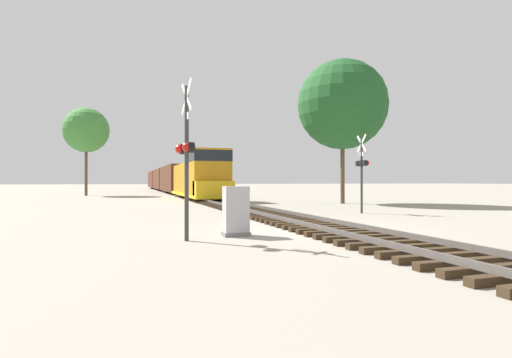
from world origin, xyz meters
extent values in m
plane|color=gray|center=(0.00, 0.00, 0.00)|extent=(400.00, 400.00, 0.00)
cube|color=#382819|center=(0.00, -6.90, 0.08)|extent=(2.60, 0.22, 0.16)
cube|color=#382819|center=(0.00, -6.30, 0.08)|extent=(2.60, 0.22, 0.16)
cube|color=#382819|center=(0.00, -5.70, 0.08)|extent=(2.60, 0.22, 0.16)
cube|color=#382819|center=(0.00, -5.10, 0.08)|extent=(2.60, 0.22, 0.16)
cube|color=#382819|center=(0.00, -4.50, 0.08)|extent=(2.60, 0.22, 0.16)
cube|color=#382819|center=(0.00, -3.90, 0.08)|extent=(2.60, 0.22, 0.16)
cube|color=#382819|center=(0.00, -3.30, 0.08)|extent=(2.60, 0.22, 0.16)
cube|color=#382819|center=(0.00, -2.70, 0.08)|extent=(2.60, 0.22, 0.16)
cube|color=#382819|center=(0.00, -2.10, 0.08)|extent=(2.60, 0.22, 0.16)
cube|color=#382819|center=(0.00, -1.50, 0.08)|extent=(2.60, 0.22, 0.16)
cube|color=#382819|center=(0.00, -0.90, 0.08)|extent=(2.60, 0.22, 0.16)
cube|color=#382819|center=(0.00, -0.30, 0.08)|extent=(2.60, 0.22, 0.16)
cube|color=#382819|center=(0.00, 0.30, 0.08)|extent=(2.60, 0.22, 0.16)
cube|color=#382819|center=(0.00, 0.90, 0.08)|extent=(2.60, 0.22, 0.16)
cube|color=#382819|center=(0.00, 1.50, 0.08)|extent=(2.60, 0.22, 0.16)
cube|color=#382819|center=(0.00, 2.10, 0.08)|extent=(2.60, 0.22, 0.16)
cube|color=#382819|center=(0.00, 2.70, 0.08)|extent=(2.60, 0.22, 0.16)
cube|color=#382819|center=(0.00, 3.30, 0.08)|extent=(2.60, 0.22, 0.16)
cube|color=#382819|center=(0.00, 3.90, 0.08)|extent=(2.60, 0.22, 0.16)
cube|color=#382819|center=(0.00, 4.50, 0.08)|extent=(2.60, 0.22, 0.16)
cube|color=#382819|center=(0.00, 5.10, 0.08)|extent=(2.60, 0.22, 0.16)
cube|color=#382819|center=(0.00, 5.70, 0.08)|extent=(2.60, 0.22, 0.16)
cube|color=#382819|center=(0.00, 6.30, 0.08)|extent=(2.60, 0.22, 0.16)
cube|color=#382819|center=(0.00, 6.90, 0.08)|extent=(2.60, 0.22, 0.16)
cube|color=#382819|center=(0.00, 7.50, 0.08)|extent=(2.60, 0.22, 0.16)
cube|color=#382819|center=(0.00, 8.10, 0.08)|extent=(2.60, 0.22, 0.16)
cube|color=#382819|center=(0.00, 8.70, 0.08)|extent=(2.60, 0.22, 0.16)
cube|color=#382819|center=(0.00, 9.30, 0.08)|extent=(2.60, 0.22, 0.16)
cube|color=#382819|center=(0.00, 9.90, 0.08)|extent=(2.60, 0.22, 0.16)
cube|color=#382819|center=(0.00, 10.50, 0.08)|extent=(2.60, 0.22, 0.16)
cube|color=#382819|center=(0.00, 11.10, 0.08)|extent=(2.60, 0.22, 0.16)
cube|color=#382819|center=(0.00, 11.70, 0.08)|extent=(2.60, 0.22, 0.16)
cube|color=#382819|center=(0.00, 12.30, 0.08)|extent=(2.60, 0.22, 0.16)
cube|color=#382819|center=(0.00, 12.90, 0.08)|extent=(2.60, 0.22, 0.16)
cube|color=#382819|center=(0.00, 13.50, 0.08)|extent=(2.60, 0.22, 0.16)
cube|color=#382819|center=(0.00, 14.10, 0.08)|extent=(2.60, 0.22, 0.16)
cube|color=#382819|center=(0.00, 14.70, 0.08)|extent=(2.60, 0.22, 0.16)
cube|color=#382819|center=(0.00, 15.30, 0.08)|extent=(2.60, 0.22, 0.16)
cube|color=#382819|center=(0.00, 15.90, 0.08)|extent=(2.60, 0.22, 0.16)
cube|color=#382819|center=(0.00, 16.50, 0.08)|extent=(2.60, 0.22, 0.16)
cube|color=#382819|center=(0.00, 17.10, 0.08)|extent=(2.60, 0.22, 0.16)
cube|color=#382819|center=(0.00, 17.70, 0.08)|extent=(2.60, 0.22, 0.16)
cube|color=#382819|center=(0.00, 18.30, 0.08)|extent=(2.60, 0.22, 0.16)
cube|color=#382819|center=(0.00, 18.90, 0.08)|extent=(2.60, 0.22, 0.16)
cube|color=#382819|center=(0.00, 19.50, 0.08)|extent=(2.60, 0.22, 0.16)
cube|color=#56514C|center=(-0.72, 0.00, 0.23)|extent=(0.07, 160.00, 0.15)
cube|color=#56514C|center=(0.72, 0.00, 0.23)|extent=(0.07, 160.00, 0.15)
cube|color=#B77A14|center=(0.00, 27.42, 1.84)|extent=(2.52, 11.46, 3.05)
cube|color=#B77A14|center=(0.00, 19.40, 2.27)|extent=(2.97, 3.60, 3.91)
cube|color=black|center=(0.00, 19.40, 3.64)|extent=(3.00, 3.64, 0.86)
cube|color=gold|center=(0.00, 17.60, 0.99)|extent=(2.97, 1.64, 1.37)
cube|color=gold|center=(0.00, 24.96, 0.43)|extent=(3.03, 16.05, 0.24)
cube|color=black|center=(0.00, 19.64, 0.50)|extent=(1.58, 2.20, 1.00)
cube|color=black|center=(0.00, 30.29, 0.50)|extent=(1.58, 2.20, 1.00)
cube|color=#4C2819|center=(0.00, 42.28, 2.00)|extent=(2.82, 15.80, 3.39)
cube|color=black|center=(0.00, 37.15, 0.45)|extent=(1.58, 2.20, 0.90)
cube|color=black|center=(0.00, 47.42, 0.45)|extent=(1.58, 2.20, 0.90)
cube|color=#4C2819|center=(0.00, 59.32, 2.00)|extent=(2.82, 15.80, 3.39)
cube|color=black|center=(0.00, 54.18, 0.45)|extent=(1.58, 2.20, 0.90)
cube|color=black|center=(0.00, 64.45, 0.45)|extent=(1.58, 2.20, 0.90)
cube|color=#4C2819|center=(0.00, 76.35, 2.00)|extent=(2.82, 15.80, 3.39)
cube|color=black|center=(0.00, 71.21, 0.45)|extent=(1.58, 2.20, 0.90)
cube|color=black|center=(0.00, 81.48, 0.45)|extent=(1.58, 2.20, 0.90)
cylinder|color=#333333|center=(-4.81, -1.19, 2.18)|extent=(0.12, 0.12, 4.35)
cube|color=white|center=(-4.81, -1.19, 4.05)|extent=(0.16, 0.92, 0.93)
cube|color=white|center=(-4.81, -1.19, 4.05)|extent=(0.16, 0.92, 0.93)
cube|color=black|center=(-4.81, -1.19, 2.60)|extent=(0.18, 0.86, 0.06)
cylinder|color=black|center=(-4.86, -0.85, 2.60)|extent=(0.22, 0.32, 0.30)
sphere|color=red|center=(-4.96, -0.86, 2.60)|extent=(0.26, 0.26, 0.26)
cylinder|color=black|center=(-4.75, -1.54, 2.60)|extent=(0.22, 0.32, 0.30)
sphere|color=red|center=(-4.85, -1.55, 2.60)|extent=(0.26, 0.26, 0.26)
cube|color=white|center=(-4.81, -1.19, 3.50)|extent=(0.08, 0.32, 0.20)
cylinder|color=#333333|center=(5.22, 5.52, 1.96)|extent=(0.12, 0.12, 3.93)
cube|color=white|center=(5.22, 5.52, 3.63)|extent=(0.09, 0.93, 0.93)
cube|color=white|center=(5.22, 5.52, 3.63)|extent=(0.09, 0.93, 0.93)
cube|color=black|center=(5.22, 5.52, 2.60)|extent=(0.12, 0.86, 0.06)
cylinder|color=black|center=(5.20, 5.17, 2.60)|extent=(0.20, 0.31, 0.30)
sphere|color=red|center=(5.30, 5.16, 2.60)|extent=(0.26, 0.26, 0.26)
cylinder|color=black|center=(5.22, 5.52, 2.60)|extent=(0.20, 0.31, 0.30)
sphere|color=red|center=(5.32, 5.51, 2.60)|extent=(0.26, 0.26, 0.26)
cylinder|color=black|center=(5.25, 5.87, 2.60)|extent=(0.20, 0.31, 0.30)
sphere|color=red|center=(5.35, 5.86, 2.60)|extent=(0.26, 0.26, 0.26)
cube|color=white|center=(5.22, 5.52, 3.08)|extent=(0.05, 0.32, 0.20)
cube|color=slate|center=(-3.22, -0.62, 0.06)|extent=(0.81, 0.57, 0.12)
cube|color=#ADADB2|center=(-3.22, -0.62, 0.82)|extent=(0.74, 0.51, 1.40)
cylinder|color=brown|center=(8.95, 13.77, 2.69)|extent=(0.31, 0.31, 5.37)
sphere|color=#1E5123|center=(8.95, 13.77, 7.38)|extent=(6.67, 6.67, 6.67)
cylinder|color=brown|center=(-10.70, 36.91, 2.98)|extent=(0.32, 0.32, 5.97)
sphere|color=#3D7F38|center=(-10.70, 36.91, 7.50)|extent=(5.10, 5.10, 5.10)
camera|label=1|loc=(-6.44, -12.43, 1.68)|focal=28.00mm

